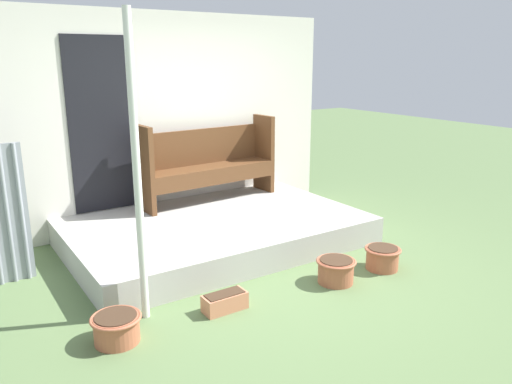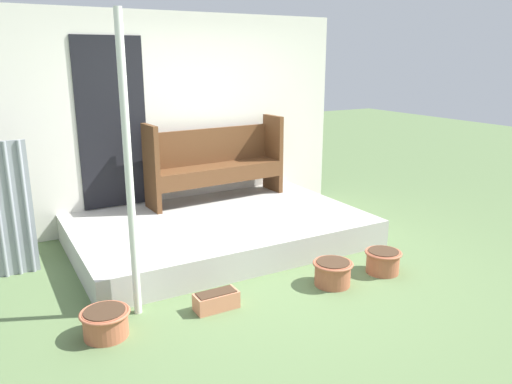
{
  "view_description": "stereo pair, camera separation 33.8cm",
  "coord_description": "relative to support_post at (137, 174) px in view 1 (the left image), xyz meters",
  "views": [
    {
      "loc": [
        -2.66,
        -3.7,
        2.07
      ],
      "look_at": [
        0.02,
        0.36,
        0.75
      ],
      "focal_mm": 35.0,
      "sensor_mm": 36.0,
      "label": 1
    },
    {
      "loc": [
        -2.37,
        -3.88,
        2.07
      ],
      "look_at": [
        0.02,
        0.36,
        0.75
      ],
      "focal_mm": 35.0,
      "sensor_mm": 36.0,
      "label": 2
    }
  ],
  "objects": [
    {
      "name": "flower_pot_left",
      "position": [
        -0.32,
        -0.24,
        -1.09
      ],
      "size": [
        0.38,
        0.38,
        0.22
      ],
      "color": "#B26042",
      "rests_on": "ground_plane"
    },
    {
      "name": "flower_pot_right",
      "position": [
        2.35,
        -0.4,
        -1.08
      ],
      "size": [
        0.36,
        0.36,
        0.23
      ],
      "color": "#B26042",
      "rests_on": "ground_plane"
    },
    {
      "name": "porch_slab",
      "position": [
        1.3,
        1.14,
        -1.06
      ],
      "size": [
        3.21,
        2.06,
        0.3
      ],
      "color": "#B2AFA8",
      "rests_on": "ground_plane"
    },
    {
      "name": "bench",
      "position": [
        1.61,
        1.89,
        -0.39
      ],
      "size": [
        1.81,
        0.5,
        1.02
      ],
      "rotation": [
        0.0,
        0.0,
        0.06
      ],
      "color": "brown",
      "rests_on": "porch_slab"
    },
    {
      "name": "ground_plane",
      "position": [
        1.38,
        0.11,
        -1.21
      ],
      "size": [
        24.0,
        24.0,
        0.0
      ],
      "primitive_type": "plane",
      "color": "#5B7547"
    },
    {
      "name": "flower_pot_middle",
      "position": [
        1.74,
        -0.38,
        -1.08
      ],
      "size": [
        0.38,
        0.38,
        0.23
      ],
      "color": "#B26042",
      "rests_on": "ground_plane"
    },
    {
      "name": "house_wall",
      "position": [
        1.26,
        2.2,
        0.09
      ],
      "size": [
        4.41,
        0.08,
        2.6
      ],
      "color": "white",
      "rests_on": "ground_plane"
    },
    {
      "name": "support_post",
      "position": [
        0.0,
        0.0,
        0.0
      ],
      "size": [
        0.06,
        0.06,
        2.42
      ],
      "color": "white",
      "rests_on": "ground_plane"
    },
    {
      "name": "planter_box_rect",
      "position": [
        0.6,
        -0.27,
        -1.13
      ],
      "size": [
        0.37,
        0.17,
        0.16
      ],
      "color": "tan",
      "rests_on": "ground_plane"
    }
  ]
}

